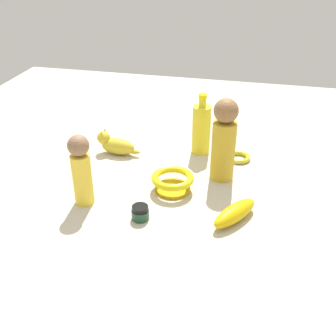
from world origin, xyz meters
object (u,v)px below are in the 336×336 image
Objects in this scene: nail_polish_jar at (140,212)px; bottle_tall at (201,129)px; person_figure_adult at (81,169)px; bangle at (238,157)px; banana at (235,213)px; person_figure_child at (224,140)px; bowl at (173,181)px; cat_figurine at (115,144)px.

bottle_tall is (-0.41, 0.10, 0.07)m from nail_polish_jar.
nail_polish_jar is 0.20m from person_figure_adult.
bangle is (0.03, 0.13, -0.08)m from bottle_tall.
bangle is at bearing -143.96° from banana.
person_figure_child reaches higher than bangle.
bowl is 0.22m from banana.
bottle_tall is 2.63× the size of bangle.
person_figure_adult is 1.31× the size of banana.
person_figure_adult is at bearing -102.47° from nail_polish_jar.
person_figure_child is (0.15, 0.09, 0.04)m from bottle_tall.
person_figure_child is at bearing -131.09° from banana.
cat_figurine is at bearing -90.34° from banana.
bottle_tall is 0.81× the size of person_figure_child.
nail_polish_jar is at bearing 77.53° from person_figure_adult.
cat_figurine is 0.97× the size of banana.
person_figure_adult reaches higher than cat_figurine.
person_figure_adult is 0.42m from person_figure_child.
cat_figurine is at bearing -74.62° from bottle_tall.
nail_polish_jar is (0.15, -0.05, -0.01)m from bowl.
bottle_tall is 0.18m from person_figure_child.
person_figure_adult is 0.43m from banana.
banana is (-0.01, 0.42, -0.08)m from person_figure_adult.
nail_polish_jar is at bearing -13.08° from bottle_tall.
nail_polish_jar is 0.23× the size of person_figure_adult.
person_figure_adult is (0.35, -0.40, 0.10)m from bangle.
nail_polish_jar is at bearing 29.18° from cat_figurine.
nail_polish_jar is 0.18× the size of person_figure_child.
person_figure_child is at bearing 128.61° from bowl.
person_figure_child is 1.62× the size of banana.
person_figure_child is at bearing 30.47° from bottle_tall.
cat_figurine is 0.30m from person_figure_adult.
person_figure_child is (-0.26, 0.19, 0.11)m from nail_polish_jar.
person_figure_adult is (0.30, 0.01, 0.07)m from cat_figurine.
cat_figurine is at bearing -126.91° from bowl.
person_figure_adult is at bearing -35.92° from bottle_tall.
bottle_tall reaches higher than person_figure_adult.
bowl is 0.27m from person_figure_adult.
bowl is 0.48× the size of person_figure_child.
cat_figurine is at bearing -82.86° from bangle.
bowl is 0.27m from bottle_tall.
nail_polish_jar is at bearing -35.65° from person_figure_child.
nail_polish_jar is 0.31× the size of cat_figurine.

